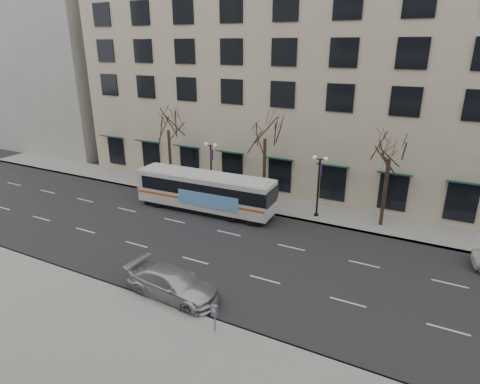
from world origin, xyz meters
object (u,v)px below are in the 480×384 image
Objects in this scene: silver_car at (173,284)px; pay_station at (215,313)px; lamp_post_right at (319,184)px; tree_far_left at (168,120)px; tree_far_mid at (265,128)px; city_bus at (206,191)px; lamp_post_left at (211,167)px; tree_far_right at (391,146)px.

silver_car is 3.89× the size of pay_station.
tree_far_left is at bearing 177.71° from lamp_post_right.
tree_far_mid is 1.52× the size of silver_car.
tree_far_mid is 6.41m from lamp_post_right.
city_bus is 15.63m from pay_station.
lamp_post_left is at bearing 109.95° from city_bus.
silver_car is (6.09, -14.40, -2.13)m from lamp_post_left.
tree_far_left is 1.49× the size of silver_car.
lamp_post_right is (5.01, -0.60, -3.96)m from tree_far_mid.
tree_far_left is 15.48m from lamp_post_right.
tree_far_left is 10.00m from tree_far_mid.
city_bus is (-8.82, -2.93, -1.15)m from lamp_post_right.
tree_far_left is 5.78× the size of pay_station.
tree_far_mid is at bearing 6.85° from lamp_post_left.
tree_far_mid is 1.06× the size of tree_far_right.
city_bus reaches higher than pay_station.
pay_station is (4.74, -16.60, -5.71)m from tree_far_mid.
tree_far_right is at bearing 73.33° from pay_station.
pay_station is at bearing -74.05° from tree_far_mid.
tree_far_left is 6.29m from lamp_post_left.
tree_far_right is at bearing 0.00° from tree_far_left.
silver_car is (-3.91, -14.40, -2.13)m from lamp_post_right.
tree_far_mid is 1.64× the size of lamp_post_left.
tree_far_right is at bearing -0.00° from tree_far_mid.
tree_far_mid is at bearing 180.00° from tree_far_right.
lamp_post_left is (5.01, -0.60, -3.75)m from tree_far_left.
tree_far_right is 18.18m from pay_station.
city_bus is at bearing 124.09° from pay_station.
tree_far_left is 1.03× the size of tree_far_right.
tree_far_left reaches higher than silver_car.
tree_far_mid reaches higher than lamp_post_left.
lamp_post_right is at bearing -6.83° from tree_far_mid.
tree_far_mid reaches higher than tree_far_left.
tree_far_left reaches higher than lamp_post_left.
tree_far_right is at bearing 12.33° from city_bus.
lamp_post_left is at bearing -177.71° from tree_far_right.
silver_car is (4.91, -11.47, -0.98)m from city_bus.
city_bus is 8.45× the size of pay_station.
lamp_post_left is (-4.99, -0.60, -3.96)m from tree_far_mid.
tree_far_right is at bearing 6.85° from lamp_post_right.
silver_car is at bearing 157.15° from pay_station.
lamp_post_left is at bearing 122.21° from pay_station.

